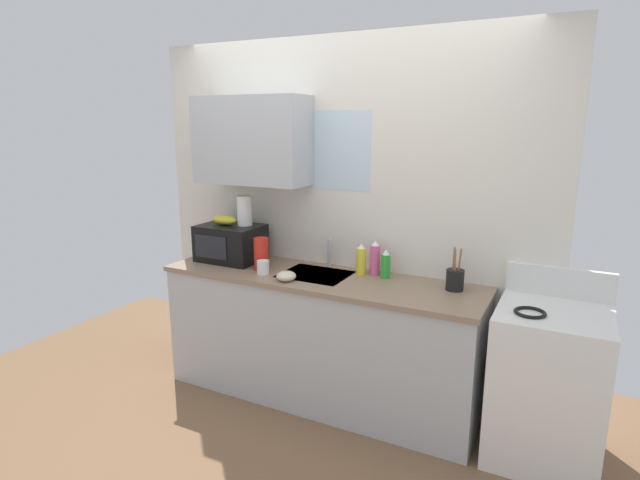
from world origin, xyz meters
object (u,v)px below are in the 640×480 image
object	(u,v)px
paper_towel_roll	(245,211)
banana_bunch	(225,220)
cereal_canister	(261,254)
dish_soap_bottle_yellow	(361,260)
mug_white	(263,267)
utensil_crock	(455,279)
microwave	(231,243)
stove_range	(547,384)
dish_soap_bottle_green	(386,265)
small_bowl	(286,276)
dish_soap_bottle_pink	(375,259)

from	to	relation	value
paper_towel_roll	banana_bunch	bearing A→B (deg)	-161.57
paper_towel_roll	cereal_canister	world-z (taller)	paper_towel_roll
banana_bunch	dish_soap_bottle_yellow	bearing A→B (deg)	5.89
dish_soap_bottle_yellow	mug_white	distance (m)	0.67
mug_white	utensil_crock	size ratio (longest dim) A/B	0.35
microwave	utensil_crock	xyz separation A→B (m)	(1.66, 0.07, -0.06)
stove_range	utensil_crock	xyz separation A→B (m)	(-0.58, 0.12, 0.51)
dish_soap_bottle_green	small_bowl	bearing A→B (deg)	-146.75
dish_soap_bottle_pink	dish_soap_bottle_green	size ratio (longest dim) A/B	1.23
banana_bunch	paper_towel_roll	world-z (taller)	paper_towel_roll
cereal_canister	mug_white	size ratio (longest dim) A/B	2.40
cereal_canister	dish_soap_bottle_yellow	bearing A→B (deg)	17.31
dish_soap_bottle_pink	stove_range	bearing A→B (deg)	-9.80
utensil_crock	dish_soap_bottle_green	bearing A→B (deg)	174.56
dish_soap_bottle_green	mug_white	size ratio (longest dim) A/B	2.06
banana_bunch	utensil_crock	world-z (taller)	banana_bunch
stove_range	microwave	size ratio (longest dim) A/B	2.35
paper_towel_roll	cereal_canister	bearing A→B (deg)	-32.01
dish_soap_bottle_pink	cereal_canister	size ratio (longest dim) A/B	1.05
microwave	paper_towel_roll	distance (m)	0.27
dish_soap_bottle_yellow	paper_towel_roll	bearing A→B (deg)	-176.26
dish_soap_bottle_green	utensil_crock	xyz separation A→B (m)	(0.47, -0.04, -0.02)
dish_soap_bottle_yellow	mug_white	world-z (taller)	dish_soap_bottle_yellow
paper_towel_roll	dish_soap_bottle_green	size ratio (longest dim) A/B	1.13
microwave	small_bowl	xyz separation A→B (m)	(0.63, -0.25, -0.10)
dish_soap_bottle_pink	utensil_crock	distance (m)	0.57
cereal_canister	utensil_crock	size ratio (longest dim) A/B	0.84
stove_range	dish_soap_bottle_green	size ratio (longest dim) A/B	5.53
banana_bunch	dish_soap_bottle_pink	bearing A→B (deg)	7.48
dish_soap_bottle_green	cereal_canister	distance (m)	0.88
banana_bunch	small_bowl	world-z (taller)	banana_bunch
microwave	banana_bunch	bearing A→B (deg)	178.20
banana_bunch	small_bowl	xyz separation A→B (m)	(0.68, -0.25, -0.27)
dish_soap_bottle_green	cereal_canister	xyz separation A→B (m)	(-0.85, -0.21, 0.02)
dish_soap_bottle_yellow	banana_bunch	bearing A→B (deg)	-174.11
microwave	cereal_canister	xyz separation A→B (m)	(0.34, -0.10, -0.02)
dish_soap_bottle_yellow	utensil_crock	bearing A→B (deg)	-3.52
dish_soap_bottle_pink	small_bowl	bearing A→B (deg)	-139.28
paper_towel_roll	dish_soap_bottle_green	xyz separation A→B (m)	(1.09, 0.06, -0.29)
mug_white	utensil_crock	world-z (taller)	utensil_crock
dish_soap_bottle_green	mug_white	bearing A→B (deg)	-158.57
dish_soap_bottle_green	stove_range	bearing A→B (deg)	-8.72
small_bowl	dish_soap_bottle_green	bearing A→B (deg)	33.25
small_bowl	paper_towel_roll	bearing A→B (deg)	150.61
stove_range	cereal_canister	distance (m)	1.98
microwave	dish_soap_bottle_pink	size ratio (longest dim) A/B	1.92
paper_towel_roll	dish_soap_bottle_pink	world-z (taller)	paper_towel_roll
stove_range	dish_soap_bottle_yellow	size ratio (longest dim) A/B	4.93
banana_bunch	cereal_canister	size ratio (longest dim) A/B	0.88
dish_soap_bottle_pink	small_bowl	size ratio (longest dim) A/B	1.84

